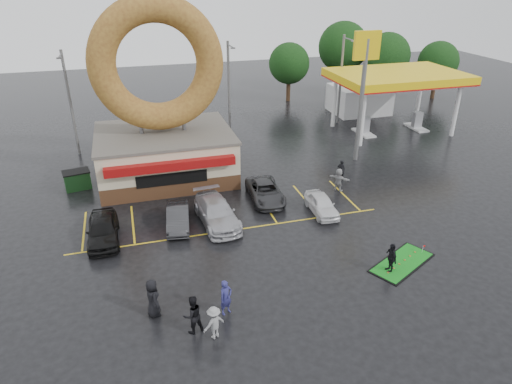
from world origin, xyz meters
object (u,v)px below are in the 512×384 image
object	(u,v)px
gas_station	(380,88)
shell_sign	(364,73)
putting_green	(402,263)
streetlight_mid	(229,88)
person_blue	(226,297)
person_cameraman	(391,258)
dumpster	(77,180)
donut_shop	(163,122)
car_black	(103,229)
streetlight_left	(70,101)
car_dgrey	(178,217)
car_white	(322,204)
streetlight_right	(341,78)
car_silver	(217,212)
car_grey	(265,192)

from	to	relation	value
gas_station	shell_sign	bearing A→B (deg)	-128.07
gas_station	putting_green	bearing A→B (deg)	-116.28
streetlight_mid	person_blue	world-z (taller)	streetlight_mid
person_cameraman	dumpster	xyz separation A→B (m)	(-16.90, 15.78, -0.22)
donut_shop	person_cameraman	bearing A→B (deg)	-57.65
donut_shop	person_blue	xyz separation A→B (m)	(0.95, -16.95, -3.55)
streetlight_mid	car_black	world-z (taller)	streetlight_mid
streetlight_left	car_dgrey	size ratio (longest dim) A/B	2.27
car_dgrey	donut_shop	bearing A→B (deg)	96.53
shell_sign	car_white	xyz separation A→B (m)	(-6.67, -8.01, -6.75)
car_white	dumpster	world-z (taller)	dumpster
streetlight_right	car_silver	size ratio (longest dim) A/B	1.70
gas_station	car_dgrey	size ratio (longest dim) A/B	3.45
streetlight_left	dumpster	distance (m)	8.42
car_dgrey	putting_green	size ratio (longest dim) A/B	0.87
shell_sign	car_white	distance (m)	12.42
streetlight_left	car_silver	xyz separation A→B (m)	(9.27, -15.32, -4.02)
gas_station	car_white	world-z (taller)	gas_station
streetlight_left	car_black	distance (m)	16.18
streetlight_left	shell_sign	bearing A→B (deg)	-18.99
shell_sign	car_white	world-z (taller)	shell_sign
shell_sign	streetlight_right	world-z (taller)	shell_sign
car_dgrey	car_grey	xyz separation A→B (m)	(6.43, 1.98, 0.00)
car_black	car_white	xyz separation A→B (m)	(14.06, -0.41, -0.15)
streetlight_mid	person_cameraman	world-z (taller)	streetlight_mid
car_silver	car_grey	bearing A→B (deg)	24.95
streetlight_left	person_blue	size ratio (longest dim) A/B	4.91
streetlight_right	dumpster	world-z (taller)	streetlight_right
gas_station	streetlight_mid	xyz separation A→B (m)	(-16.00, -0.02, 1.08)
car_black	person_cameraman	size ratio (longest dim) A/B	2.60
car_white	person_blue	distance (m)	11.57
streetlight_mid	dumpster	bearing A→B (deg)	-148.67
car_black	streetlight_mid	bearing A→B (deg)	54.83
shell_sign	car_black	xyz separation A→B (m)	(-20.74, -7.60, -6.61)
shell_sign	car_black	size ratio (longest dim) A/B	2.34
car_dgrey	dumpster	size ratio (longest dim) A/B	2.20
donut_shop	putting_green	distance (m)	19.85
streetlight_left	putting_green	distance (m)	29.51
gas_station	dumpster	xyz separation A→B (m)	(-29.67, -8.35, -3.05)
car_grey	person_blue	size ratio (longest dim) A/B	2.57
streetlight_left	car_dgrey	distance (m)	17.03
car_black	putting_green	world-z (taller)	car_black
dumpster	putting_green	world-z (taller)	dumpster
car_grey	dumpster	world-z (taller)	car_grey
car_white	dumpster	size ratio (longest dim) A/B	2.04
streetlight_right	person_cameraman	world-z (taller)	streetlight_right
gas_station	streetlight_left	distance (m)	30.04
streetlight_mid	person_blue	xyz separation A→B (m)	(-6.05, -24.90, -3.87)
shell_sign	car_silver	world-z (taller)	shell_sign
gas_station	car_dgrey	world-z (taller)	gas_station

